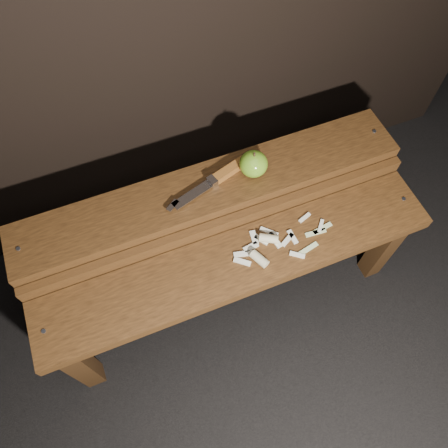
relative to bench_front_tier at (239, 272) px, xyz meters
name	(u,v)px	position (x,y,z in m)	size (l,w,h in m)	color
ground	(230,295)	(0.00, 0.06, -0.35)	(60.00, 60.00, 0.00)	black
bench_front_tier	(239,272)	(0.00, 0.00, 0.00)	(1.20, 0.20, 0.42)	#321D0C
bench_rear_tier	(211,202)	(0.00, 0.23, 0.06)	(1.20, 0.21, 0.50)	#321D0C
apple	(253,164)	(0.14, 0.23, 0.18)	(0.09, 0.09, 0.09)	#62901D
knife	(221,176)	(0.04, 0.24, 0.16)	(0.28, 0.11, 0.03)	brown
apple_scraps	(271,245)	(0.11, 0.02, 0.07)	(0.32, 0.14, 0.03)	beige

